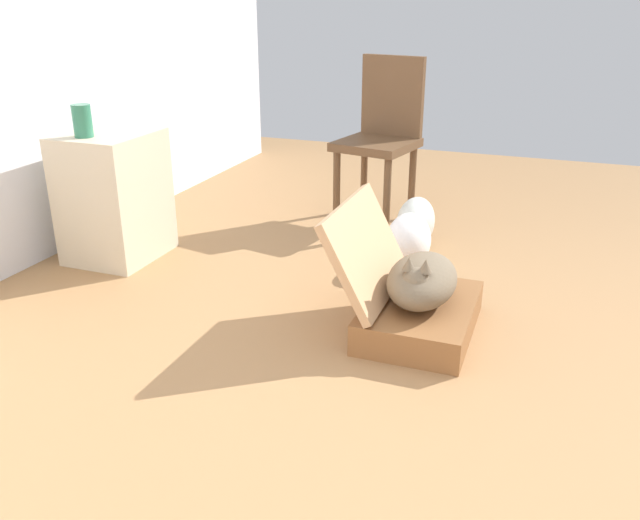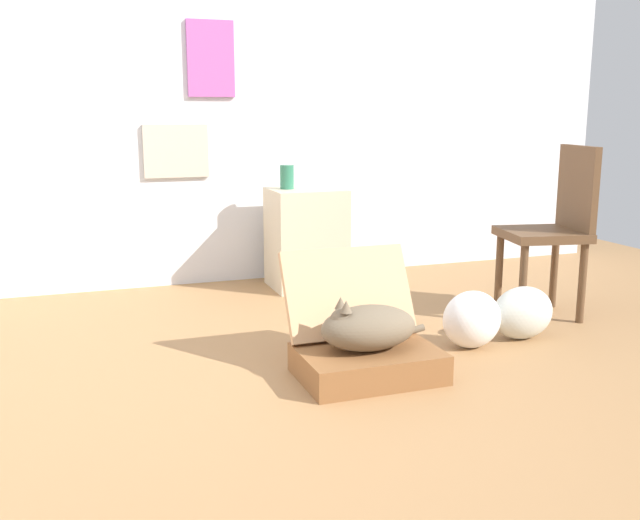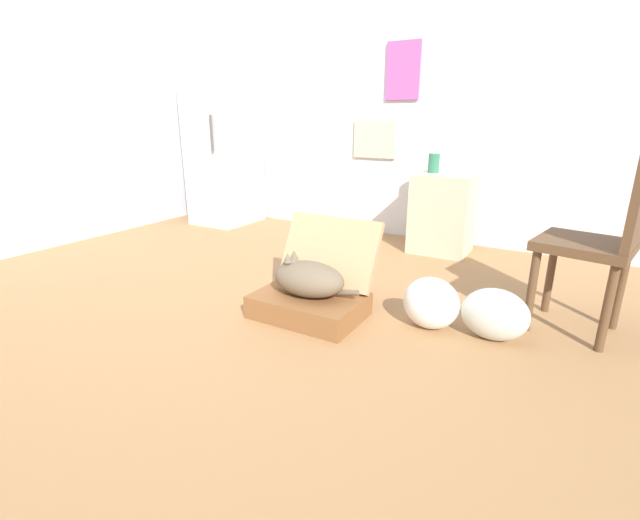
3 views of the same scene
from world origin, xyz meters
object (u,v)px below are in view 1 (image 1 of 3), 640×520
at_px(suitcase_base, 420,316).
at_px(vase_tall, 82,121).
at_px(plastic_bag_white, 408,241).
at_px(chair, 382,133).
at_px(side_table, 114,196).
at_px(cat, 422,280).
at_px(plastic_bag_clear, 416,222).

distance_m(suitcase_base, vase_tall, 1.89).
height_order(suitcase_base, plastic_bag_white, plastic_bag_white).
xyz_separation_m(suitcase_base, plastic_bag_white, (0.66, 0.21, 0.08)).
xyz_separation_m(vase_tall, chair, (1.24, -1.19, -0.21)).
bearing_deg(vase_tall, side_table, -18.38).
xyz_separation_m(cat, chair, (1.42, 0.57, 0.30)).
bearing_deg(side_table, plastic_bag_white, -76.01).
height_order(cat, vase_tall, vase_tall).
xyz_separation_m(suitcase_base, side_table, (0.29, 1.72, 0.27)).
bearing_deg(chair, side_table, -124.20).
distance_m(side_table, vase_tall, 0.43).
bearing_deg(cat, plastic_bag_white, 17.44).
bearing_deg(chair, vase_tall, -122.27).
xyz_separation_m(cat, plastic_bag_clear, (1.00, 0.25, -0.10)).
height_order(vase_tall, chair, chair).
bearing_deg(cat, plastic_bag_clear, 13.86).
bearing_deg(side_table, vase_tall, 161.62).
relative_size(cat, plastic_bag_white, 1.68).
relative_size(cat, chair, 0.53).
bearing_deg(vase_tall, chair, -43.63).
relative_size(suitcase_base, plastic_bag_clear, 1.80).
bearing_deg(plastic_bag_white, plastic_bag_clear, 6.23).
xyz_separation_m(plastic_bag_white, vase_tall, (-0.50, 1.55, 0.60)).
xyz_separation_m(plastic_bag_clear, chair, (0.42, 0.32, 0.40)).
relative_size(vase_tall, chair, 0.16).
bearing_deg(side_table, cat, -99.69).
distance_m(plastic_bag_white, chair, 0.92).
height_order(suitcase_base, plastic_bag_clear, plastic_bag_clear).
bearing_deg(plastic_bag_white, suitcase_base, -162.34).
distance_m(side_table, chair, 1.62).
bearing_deg(suitcase_base, side_table, 80.56).
distance_m(suitcase_base, plastic_bag_clear, 1.02).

